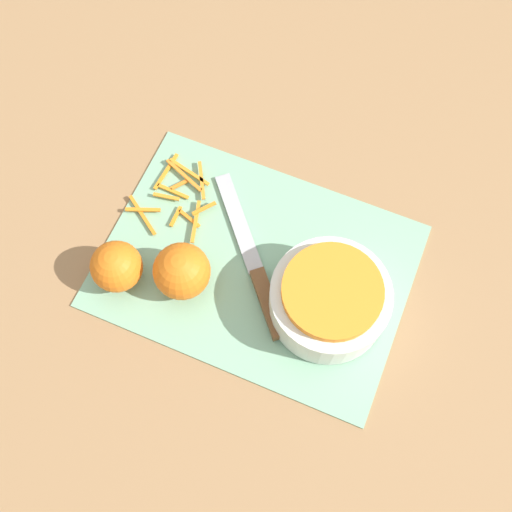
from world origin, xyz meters
name	(u,v)px	position (x,y,z in m)	size (l,w,h in m)	color
ground_plane	(256,266)	(0.00, 0.00, 0.00)	(4.00, 4.00, 0.00)	#9E754C
cutting_board	(256,265)	(0.00, 0.00, 0.00)	(0.41, 0.30, 0.01)	#84B793
bowl_speckled	(329,299)	(-0.11, 0.02, 0.04)	(0.15, 0.15, 0.07)	silver
knife	(261,282)	(-0.02, 0.02, 0.01)	(0.19, 0.21, 0.02)	brown
orange_left	(117,267)	(0.16, 0.09, 0.04)	(0.07, 0.07, 0.07)	orange
orange_right	(182,271)	(0.08, 0.06, 0.04)	(0.08, 0.08, 0.08)	orange
peel_pile	(177,195)	(0.15, -0.05, 0.01)	(0.12, 0.13, 0.01)	orange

